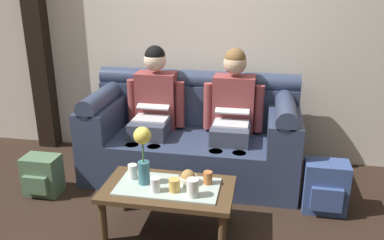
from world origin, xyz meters
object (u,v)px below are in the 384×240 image
couch (192,137)px  cup_far_center (208,178)px  person_left (154,107)px  snack_bowl (188,178)px  cup_far_left (193,188)px  backpack_right (325,188)px  cup_far_right (133,171)px  cup_near_left (155,185)px  person_right (232,111)px  flower_vase (143,150)px  cup_near_right (174,185)px  coffee_table (168,193)px  backpack_left (42,176)px

couch → cup_far_center: 0.94m
person_left → snack_bowl: (0.51, -0.92, -0.24)m
snack_bowl → cup_far_left: cup_far_left is taller
backpack_right → cup_far_right: bearing=-163.4°
snack_bowl → cup_near_left: (-0.20, -0.16, 0.01)m
person_right → backpack_right: bearing=-30.5°
person_right → couch: bearing=179.7°
couch → cup_far_left: size_ratio=15.16×
person_right → cup_far_right: size_ratio=10.98×
flower_vase → cup_near_right: 0.33m
coffee_table → backpack_right: backpack_right is taller
cup_far_left → backpack_right: 1.18m
cup_near_right → backpack_left: cup_near_right is taller
person_left → cup_far_left: (0.58, -1.09, -0.21)m
snack_bowl → cup_near_right: bearing=-118.8°
cup_far_center → snack_bowl: bearing=-171.2°
cup_near_left → cup_far_left: 0.27m
cup_near_right → backpack_right: 1.27m
cup_near_left → cup_near_right: bearing=11.4°
snack_bowl → flower_vase: bearing=-169.8°
snack_bowl → cup_near_left: snack_bowl is taller
person_left → snack_bowl: bearing=-61.0°
couch → cup_near_right: couch is taller
flower_vase → person_right: bearing=60.4°
flower_vase → cup_near_left: (0.11, -0.10, -0.21)m
flower_vase → cup_far_center: 0.52m
cup_far_right → backpack_right: (1.47, 0.44, -0.23)m
flower_vase → backpack_left: flower_vase is taller
person_right → cup_near_right: (-0.31, -1.04, -0.23)m
person_right → cup_near_left: 1.18m
snack_bowl → backpack_left: size_ratio=0.40×
person_right → backpack_left: bearing=-158.3°
cup_far_left → flower_vase: bearing=163.0°
cup_far_right → cup_far_center: bearing=2.1°
person_left → cup_near_right: (0.44, -1.05, -0.23)m
snack_bowl → cup_far_left: bearing=-68.5°
backpack_right → backpack_left: backpack_right is taller
cup_far_left → backpack_right: size_ratio=0.30×
cup_near_left → cup_near_right: (0.13, 0.03, -0.01)m
person_left → cup_far_left: person_left is taller
person_right → cup_far_center: 0.93m
cup_near_left → backpack_right: 1.40m
cup_near_right → cup_far_left: bearing=-17.6°
cup_near_left → backpack_left: 1.26m
cup_far_center → backpack_right: (0.90, 0.42, -0.22)m
backpack_right → backpack_left: size_ratio=1.23×
couch → flower_vase: bearing=-100.5°
coffee_table → cup_far_center: bearing=17.3°
couch → person_left: size_ratio=1.60×
couch → snack_bowl: bearing=-81.6°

